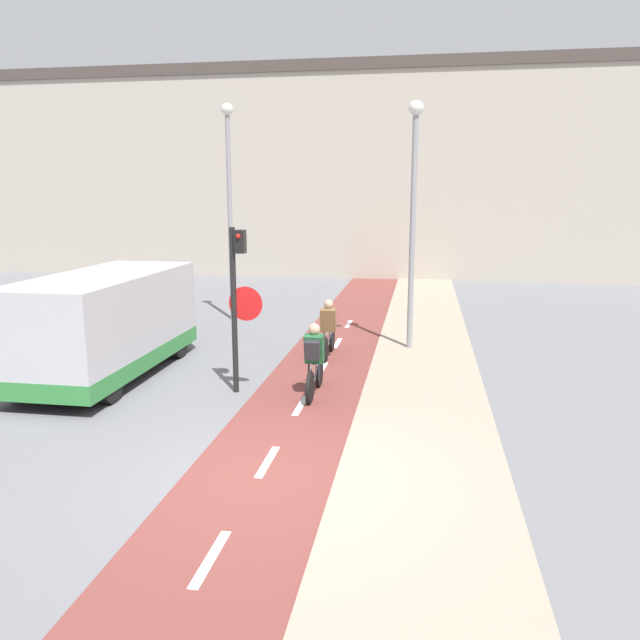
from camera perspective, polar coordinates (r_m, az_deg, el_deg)
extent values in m
plane|color=slate|center=(8.95, -5.62, -14.19)|extent=(120.00, 120.00, 0.00)
cube|color=brown|center=(8.95, -5.62, -14.13)|extent=(2.10, 60.00, 0.02)
cube|color=white|center=(7.27, -9.97, -20.66)|extent=(0.12, 1.10, 0.00)
cube|color=white|center=(9.38, -4.82, -12.78)|extent=(0.12, 1.10, 0.00)
cube|color=white|center=(11.65, -1.79, -7.82)|extent=(0.12, 1.10, 0.00)
cube|color=white|center=(14.00, 0.20, -4.49)|extent=(0.12, 1.10, 0.00)
cube|color=white|center=(16.39, 1.60, -2.12)|extent=(0.12, 1.10, 0.00)
cube|color=white|center=(18.81, 2.64, -0.35)|extent=(0.12, 1.10, 0.00)
cube|color=gray|center=(8.68, 9.41, -14.98)|extent=(2.40, 60.00, 0.05)
cube|color=#B2A899|center=(31.20, 5.59, 12.74)|extent=(60.00, 5.00, 9.18)
cube|color=#473D38|center=(31.68, 5.78, 21.52)|extent=(60.00, 5.20, 0.50)
cylinder|color=black|center=(12.21, -7.86, 0.77)|extent=(0.11, 0.11, 3.25)
cube|color=black|center=(11.99, -7.32, 7.12)|extent=(0.20, 0.20, 0.44)
sphere|color=red|center=(11.88, -7.49, 7.61)|extent=(0.09, 0.09, 0.09)
cone|color=red|center=(12.11, -6.82, 1.49)|extent=(0.67, 0.01, 0.67)
cone|color=silver|center=(12.11, -6.82, 1.49)|extent=(0.60, 0.02, 0.60)
cylinder|color=gray|center=(19.43, -8.22, 9.09)|extent=(0.14, 0.14, 6.21)
sphere|color=silver|center=(19.57, -8.50, 18.52)|extent=(0.36, 0.36, 0.36)
cylinder|color=gray|center=(15.56, 8.44, 7.67)|extent=(0.14, 0.14, 5.74)
sphere|color=silver|center=(15.65, 8.78, 18.61)|extent=(0.36, 0.36, 0.36)
cylinder|color=black|center=(11.72, -0.93, -6.24)|extent=(0.07, 0.61, 0.61)
cylinder|color=black|center=(12.72, -0.07, -4.80)|extent=(0.07, 0.61, 0.61)
cylinder|color=slate|center=(12.36, -0.32, -4.51)|extent=(0.04, 0.68, 0.38)
cylinder|color=slate|center=(11.89, -0.72, -5.09)|extent=(0.04, 0.35, 0.40)
cylinder|color=slate|center=(12.16, -0.45, -3.86)|extent=(0.04, 0.98, 0.07)
cylinder|color=slate|center=(11.91, -0.75, -5.98)|extent=(0.04, 0.41, 0.05)
cylinder|color=black|center=(12.62, -0.07, -3.12)|extent=(0.46, 0.03, 0.03)
cube|color=#235B33|center=(11.97, -0.55, -2.64)|extent=(0.36, 0.31, 0.59)
sphere|color=tan|center=(11.92, -0.52, -0.83)|extent=(0.22, 0.22, 0.22)
cylinder|color=#232328|center=(12.06, -1.04, -4.60)|extent=(0.04, 0.07, 0.38)
cylinder|color=#232328|center=(12.03, -0.10, -4.64)|extent=(0.04, 0.07, 0.38)
cube|color=#28282D|center=(11.79, -0.70, -2.76)|extent=(0.28, 0.23, 0.39)
cylinder|color=black|center=(14.54, 0.48, -2.78)|extent=(0.07, 0.58, 0.58)
cylinder|color=black|center=(15.55, 1.08, -1.84)|extent=(0.07, 0.58, 0.58)
cylinder|color=slate|center=(15.20, 0.91, -1.56)|extent=(0.04, 0.67, 0.37)
cylinder|color=slate|center=(14.73, 0.63, -1.92)|extent=(0.04, 0.35, 0.39)
cylinder|color=slate|center=(15.01, 0.82, -1.02)|extent=(0.04, 0.97, 0.07)
cylinder|color=slate|center=(14.73, 0.60, -2.62)|extent=(0.04, 0.40, 0.05)
cylinder|color=black|center=(15.47, 1.09, -0.50)|extent=(0.46, 0.03, 0.03)
cube|color=brown|center=(14.84, 0.76, 0.00)|extent=(0.36, 0.31, 0.59)
sphere|color=tan|center=(14.80, 0.78, 1.47)|extent=(0.22, 0.22, 0.22)
cylinder|color=#232328|center=(14.90, 0.35, -1.57)|extent=(0.04, 0.07, 0.37)
cylinder|color=#232328|center=(14.87, 1.11, -1.60)|extent=(0.04, 0.07, 0.37)
cube|color=#B7B7BC|center=(14.05, -18.99, 0.00)|extent=(2.04, 5.18, 1.97)
cube|color=#33843D|center=(14.22, -18.78, -3.18)|extent=(2.05, 5.19, 0.36)
cube|color=black|center=(16.26, -14.81, 2.97)|extent=(1.84, 0.04, 0.70)
cylinder|color=black|center=(16.10, -18.85, -1.78)|extent=(0.18, 0.70, 0.70)
cylinder|color=black|center=(15.33, -12.78, -2.10)|extent=(0.18, 0.70, 0.70)
cylinder|color=black|center=(13.34, -25.66, -5.00)|extent=(0.18, 0.70, 0.70)
cylinder|color=black|center=(12.39, -18.64, -5.66)|extent=(0.18, 0.70, 0.70)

